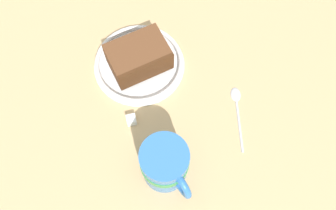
% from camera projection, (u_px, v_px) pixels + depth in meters
% --- Properties ---
extents(ground_plane, '(1.41, 1.41, 0.03)m').
position_uv_depth(ground_plane, '(133.00, 98.00, 0.68)').
color(ground_plane, tan).
extents(small_plate, '(0.18, 0.18, 0.02)m').
position_uv_depth(small_plate, '(139.00, 63.00, 0.68)').
color(small_plate, white).
rests_on(small_plate, ground_plane).
extents(cake_slice, '(0.11, 0.08, 0.06)m').
position_uv_depth(cake_slice, '(139.00, 57.00, 0.66)').
color(cake_slice, '#472814').
rests_on(cake_slice, small_plate).
extents(tea_mug, '(0.08, 0.11, 0.10)m').
position_uv_depth(tea_mug, '(165.00, 164.00, 0.56)').
color(tea_mug, '#3372BF').
rests_on(tea_mug, ground_plane).
extents(teaspoon, '(0.07, 0.12, 0.01)m').
position_uv_depth(teaspoon, '(237.00, 104.00, 0.65)').
color(teaspoon, silver).
rests_on(teaspoon, ground_plane).
extents(sugar_cube, '(0.02, 0.02, 0.02)m').
position_uv_depth(sugar_cube, '(131.00, 120.00, 0.64)').
color(sugar_cube, white).
rests_on(sugar_cube, ground_plane).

